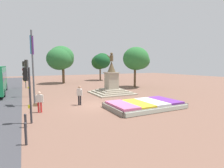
# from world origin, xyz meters

# --- Properties ---
(ground_plane) EXTENTS (95.63, 95.63, 0.00)m
(ground_plane) POSITION_xyz_m (0.00, 0.00, 0.00)
(ground_plane) COLOR brown
(flower_planter) EXTENTS (6.24, 3.71, 0.54)m
(flower_planter) POSITION_xyz_m (3.33, -2.74, 0.24)
(flower_planter) COLOR #38281C
(flower_planter) RESTS_ON ground_plane
(statue_monument) EXTENTS (4.69, 4.69, 5.06)m
(statue_monument) POSITION_xyz_m (4.15, 4.98, 1.00)
(statue_monument) COLOR #9F9480
(statue_monument) RESTS_ON ground_plane
(traffic_light_near_crossing) EXTENTS (0.41, 0.29, 3.40)m
(traffic_light_near_crossing) POSITION_xyz_m (-5.35, -2.72, 2.35)
(traffic_light_near_crossing) COLOR #2D2D33
(traffic_light_near_crossing) RESTS_ON ground_plane
(traffic_light_mid_block) EXTENTS (0.41, 0.30, 4.10)m
(traffic_light_mid_block) POSITION_xyz_m (-5.12, 7.09, 2.80)
(traffic_light_mid_block) COLOR slate
(traffic_light_mid_block) RESTS_ON ground_plane
(traffic_light_far_corner) EXTENTS (0.41, 0.30, 4.10)m
(traffic_light_far_corner) POSITION_xyz_m (-5.34, 15.58, 2.80)
(traffic_light_far_corner) COLOR #4C5156
(traffic_light_far_corner) RESTS_ON ground_plane
(banner_pole) EXTENTS (0.27, 1.26, 6.46)m
(banner_pole) POSITION_xyz_m (-4.77, 2.26, 3.64)
(banner_pole) COLOR #4C5156
(banner_pole) RESTS_ON ground_plane
(pedestrian_with_handbag) EXTENTS (0.71, 0.35, 1.58)m
(pedestrian_with_handbag) POSITION_xyz_m (-4.58, -0.34, 0.88)
(pedestrian_with_handbag) COLOR red
(pedestrian_with_handbag) RESTS_ON ground_plane
(pedestrian_near_planter) EXTENTS (0.42, 0.45, 1.71)m
(pedestrian_near_planter) POSITION_xyz_m (-1.20, 0.68, 0.99)
(pedestrian_near_planter) COLOR black
(pedestrian_near_planter) RESTS_ON ground_plane
(kerb_bollard_south) EXTENTS (0.12, 0.12, 1.04)m
(kerb_bollard_south) POSITION_xyz_m (-5.58, -5.82, 0.54)
(kerb_bollard_south) COLOR #2D2D33
(kerb_bollard_south) RESTS_ON ground_plane
(kerb_bollard_mid_a) EXTENTS (0.14, 0.14, 0.80)m
(kerb_bollard_mid_a) POSITION_xyz_m (-5.56, -3.37, 0.42)
(kerb_bollard_mid_a) COLOR #2D2D33
(kerb_bollard_mid_a) RESTS_ON ground_plane
(park_tree_far_left) EXTENTS (4.46, 4.29, 6.27)m
(park_tree_far_left) POSITION_xyz_m (10.58, 22.97, 4.38)
(park_tree_far_left) COLOR brown
(park_tree_far_left) RESTS_ON ground_plane
(park_tree_behind_statue) EXTENTS (5.25, 5.41, 7.18)m
(park_tree_behind_statue) POSITION_xyz_m (1.10, 20.21, 4.86)
(park_tree_behind_statue) COLOR brown
(park_tree_behind_statue) RESTS_ON ground_plane
(park_tree_far_right) EXTENTS (4.84, 4.62, 6.28)m
(park_tree_far_right) POSITION_xyz_m (10.43, 8.56, 4.39)
(park_tree_far_right) COLOR brown
(park_tree_far_right) RESTS_ON ground_plane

